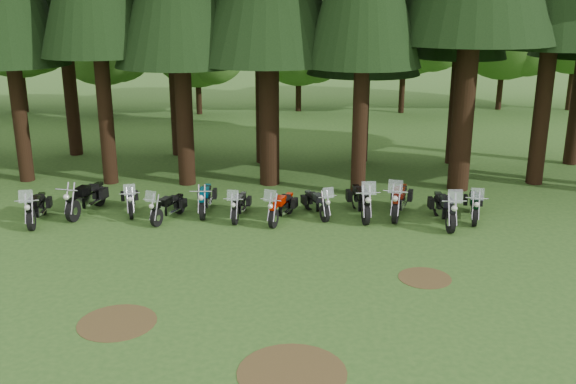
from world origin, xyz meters
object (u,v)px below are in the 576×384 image
Objects in this scene: motorcycle_5 at (239,206)px; motorcycle_11 at (474,206)px; motorcycle_10 at (444,209)px; motorcycle_0 at (37,209)px; motorcycle_3 at (168,208)px; motorcycle_8 at (361,202)px; motorcycle_2 at (130,201)px; motorcycle_4 at (205,199)px; motorcycle_1 at (86,199)px; motorcycle_9 at (399,201)px; motorcycle_6 at (281,208)px; motorcycle_7 at (317,204)px.

motorcycle_5 is 7.84m from motorcycle_11.
motorcycle_0 is at bearing 178.16° from motorcycle_10.
motorcycle_8 is at bearing 25.62° from motorcycle_3.
motorcycle_2 is 0.91× the size of motorcycle_4.
motorcycle_0 is 4.28m from motorcycle_3.
motorcycle_9 is at bearing 12.02° from motorcycle_1.
motorcycle_6 is 1.09× the size of motorcycle_7.
motorcycle_9 is at bearing -0.24° from motorcycle_8.
motorcycle_6 reaches higher than motorcycle_5.
motorcycle_1 is at bearing -163.85° from motorcycle_9.
motorcycle_5 is 4.09m from motorcycle_8.
motorcycle_10 is at bearing -32.58° from motorcycle_7.
motorcycle_0 is at bearing -154.56° from motorcycle_3.
motorcycle_0 is at bearing -159.33° from motorcycle_9.
motorcycle_8 is at bearing 9.71° from motorcycle_5.
motorcycle_0 reaches higher than motorcycle_5.
motorcycle_5 is (6.61, 0.51, -0.06)m from motorcycle_0.
motorcycle_6 is (5.21, -0.79, 0.03)m from motorcycle_2.
motorcycle_8 is 1.03× the size of motorcycle_10.
motorcycle_1 is at bearing 157.12° from motorcycle_7.
motorcycle_7 is 0.80× the size of motorcycle_10.
motorcycle_11 is (13.10, -0.45, -0.05)m from motorcycle_1.
motorcycle_0 is 1.16× the size of motorcycle_3.
motorcycle_8 is (1.49, -0.04, 0.10)m from motorcycle_7.
motorcycle_0 is 0.92× the size of motorcycle_8.
motorcycle_9 reaches higher than motorcycle_1.
motorcycle_2 is 11.65m from motorcycle_11.
motorcycle_7 is at bearing -5.66° from motorcycle_4.
motorcycle_1 is 1.47m from motorcycle_2.
motorcycle_3 is at bearing -167.50° from motorcycle_5.
motorcycle_10 reaches higher than motorcycle_4.
motorcycle_4 is 0.90× the size of motorcycle_8.
motorcycle_5 is at bearing -159.84° from motorcycle_9.
motorcycle_4 is (2.58, 0.05, 0.03)m from motorcycle_2.
motorcycle_4 is 6.62m from motorcycle_9.
motorcycle_1 is 1.15× the size of motorcycle_6.
motorcycle_6 reaches higher than motorcycle_2.
motorcycle_11 is at bearing 8.52° from motorcycle_9.
motorcycle_1 is 1.25× the size of motorcycle_7.
motorcycle_0 reaches higher than motorcycle_2.
motorcycle_8 is at bearing -157.93° from motorcycle_9.
motorcycle_3 is at bearing -161.28° from motorcycle_6.
motorcycle_3 is 6.45m from motorcycle_8.
motorcycle_3 is 10.19m from motorcycle_11.
motorcycle_7 is at bearing 42.74° from motorcycle_6.
motorcycle_6 is 0.85× the size of motorcycle_8.
motorcycle_8 is at bearing 162.26° from motorcycle_10.
motorcycle_3 is 9.08m from motorcycle_10.
motorcycle_0 is 1.02× the size of motorcycle_4.
motorcycle_2 is 7.89m from motorcycle_8.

